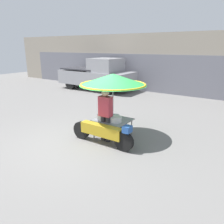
% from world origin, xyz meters
% --- Properties ---
extents(ground_plane, '(36.00, 36.00, 0.00)m').
position_xyz_m(ground_plane, '(0.00, 0.00, 0.00)').
color(ground_plane, slate).
extents(shopfront_building, '(28.00, 2.06, 3.53)m').
position_xyz_m(shopfront_building, '(0.00, 9.23, 1.75)').
color(shopfront_building, gray).
rests_on(shopfront_building, ground).
extents(vendor_motorcycle_cart, '(2.07, 1.98, 1.99)m').
position_xyz_m(vendor_motorcycle_cart, '(0.56, 0.82, 1.57)').
color(vendor_motorcycle_cart, black).
rests_on(vendor_motorcycle_cart, ground).
extents(vendor_person, '(0.38, 0.22, 1.58)m').
position_xyz_m(vendor_person, '(0.51, 0.56, 0.89)').
color(vendor_person, '#2D2D33').
rests_on(vendor_person, ground).
extents(pickup_truck, '(5.01, 2.00, 2.05)m').
position_xyz_m(pickup_truck, '(-4.65, 6.89, 0.97)').
color(pickup_truck, black).
rests_on(pickup_truck, ground).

